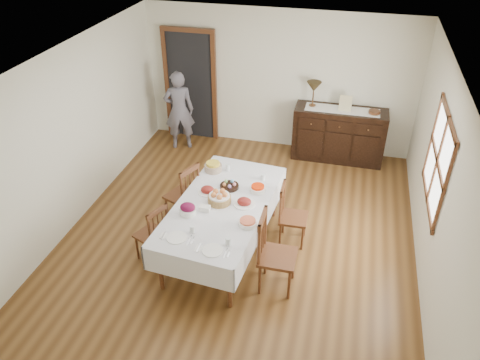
% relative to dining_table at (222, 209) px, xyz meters
% --- Properties ---
extents(ground, '(6.00, 6.00, 0.00)m').
position_rel_dining_table_xyz_m(ground, '(0.15, 0.27, -0.70)').
color(ground, brown).
extents(room_shell, '(5.02, 6.02, 2.65)m').
position_rel_dining_table_xyz_m(room_shell, '(0.01, 0.70, 0.94)').
color(room_shell, silver).
rests_on(room_shell, ground).
extents(dining_table, '(1.37, 2.40, 0.79)m').
position_rel_dining_table_xyz_m(dining_table, '(0.00, 0.00, 0.00)').
color(dining_table, silver).
rests_on(dining_table, ground).
extents(chair_left_near, '(0.49, 0.49, 0.90)m').
position_rel_dining_table_xyz_m(chair_left_near, '(-0.84, -0.43, -0.25)').
color(chair_left_near, '#542D17').
rests_on(chair_left_near, ground).
extents(chair_left_far, '(0.55, 0.55, 1.01)m').
position_rel_dining_table_xyz_m(chair_left_far, '(-0.72, 0.47, -0.19)').
color(chair_left_far, '#542D17').
rests_on(chair_left_far, ground).
extents(chair_right_near, '(0.46, 0.46, 1.10)m').
position_rel_dining_table_xyz_m(chair_right_near, '(0.80, -0.53, -0.14)').
color(chair_right_near, '#542D17').
rests_on(chair_right_near, ground).
extents(chair_right_far, '(0.40, 0.40, 0.93)m').
position_rel_dining_table_xyz_m(chair_right_far, '(0.87, 0.40, -0.23)').
color(chair_right_far, '#542D17').
rests_on(chair_right_far, ground).
extents(sideboard, '(1.64, 0.59, 0.98)m').
position_rel_dining_table_xyz_m(sideboard, '(1.36, 2.99, -0.21)').
color(sideboard, black).
rests_on(sideboard, ground).
extents(person, '(0.59, 0.48, 1.63)m').
position_rel_dining_table_xyz_m(person, '(-1.62, 2.71, 0.12)').
color(person, slate).
rests_on(person, ground).
extents(bread_basket, '(0.31, 0.31, 0.17)m').
position_rel_dining_table_xyz_m(bread_basket, '(-0.04, 0.01, 0.16)').
color(bread_basket, olive).
rests_on(bread_basket, dining_table).
extents(egg_basket, '(0.27, 0.27, 0.10)m').
position_rel_dining_table_xyz_m(egg_basket, '(-0.00, 0.38, 0.12)').
color(egg_basket, black).
rests_on(egg_basket, dining_table).
extents(ham_platter_a, '(0.27, 0.27, 0.11)m').
position_rel_dining_table_xyz_m(ham_platter_a, '(-0.27, 0.20, 0.12)').
color(ham_platter_a, white).
rests_on(ham_platter_a, dining_table).
extents(ham_platter_b, '(0.30, 0.30, 0.11)m').
position_rel_dining_table_xyz_m(ham_platter_b, '(0.29, 0.05, 0.12)').
color(ham_platter_b, white).
rests_on(ham_platter_b, dining_table).
extents(beet_bowl, '(0.22, 0.22, 0.16)m').
position_rel_dining_table_xyz_m(beet_bowl, '(-0.36, -0.33, 0.16)').
color(beet_bowl, white).
rests_on(beet_bowl, dining_table).
extents(carrot_bowl, '(0.22, 0.22, 0.10)m').
position_rel_dining_table_xyz_m(carrot_bowl, '(0.40, 0.39, 0.14)').
color(carrot_bowl, white).
rests_on(carrot_bowl, dining_table).
extents(pineapple_bowl, '(0.26, 0.26, 0.14)m').
position_rel_dining_table_xyz_m(pineapple_bowl, '(-0.36, 0.77, 0.16)').
color(pineapple_bowl, tan).
rests_on(pineapple_bowl, dining_table).
extents(casserole_dish, '(0.24, 0.24, 0.08)m').
position_rel_dining_table_xyz_m(casserole_dish, '(0.44, -0.37, 0.13)').
color(casserole_dish, white).
rests_on(casserole_dish, dining_table).
extents(butter_dish, '(0.15, 0.10, 0.07)m').
position_rel_dining_table_xyz_m(butter_dish, '(-0.18, -0.21, 0.13)').
color(butter_dish, white).
rests_on(butter_dish, dining_table).
extents(setting_left, '(0.43, 0.31, 0.10)m').
position_rel_dining_table_xyz_m(setting_left, '(-0.29, -0.77, 0.11)').
color(setting_left, white).
rests_on(setting_left, dining_table).
extents(setting_right, '(0.43, 0.31, 0.10)m').
position_rel_dining_table_xyz_m(setting_right, '(0.20, -0.89, 0.11)').
color(setting_right, white).
rests_on(setting_right, dining_table).
extents(glass_far_a, '(0.06, 0.06, 0.11)m').
position_rel_dining_table_xyz_m(glass_far_a, '(-0.14, 0.82, 0.15)').
color(glass_far_a, white).
rests_on(glass_far_a, dining_table).
extents(glass_far_b, '(0.07, 0.07, 0.09)m').
position_rel_dining_table_xyz_m(glass_far_b, '(0.41, 0.71, 0.14)').
color(glass_far_b, white).
rests_on(glass_far_b, dining_table).
extents(runner, '(1.30, 0.35, 0.01)m').
position_rel_dining_table_xyz_m(runner, '(1.37, 2.98, 0.29)').
color(runner, white).
rests_on(runner, sideboard).
extents(table_lamp, '(0.26, 0.26, 0.46)m').
position_rel_dining_table_xyz_m(table_lamp, '(0.83, 3.02, 0.64)').
color(table_lamp, brown).
rests_on(table_lamp, sideboard).
extents(picture_frame, '(0.22, 0.08, 0.28)m').
position_rel_dining_table_xyz_m(picture_frame, '(1.41, 2.96, 0.43)').
color(picture_frame, beige).
rests_on(picture_frame, sideboard).
extents(deco_bowl, '(0.20, 0.20, 0.06)m').
position_rel_dining_table_xyz_m(deco_bowl, '(1.92, 2.95, 0.32)').
color(deco_bowl, '#542D17').
rests_on(deco_bowl, sideboard).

